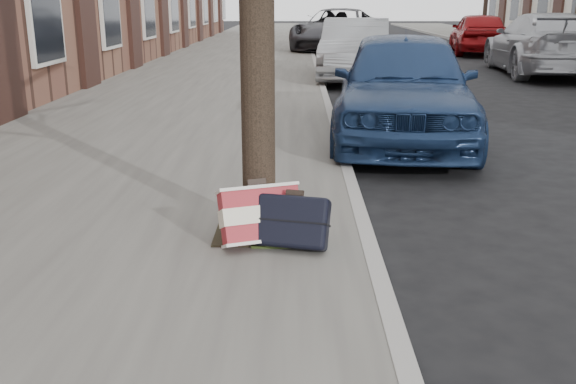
{
  "coord_description": "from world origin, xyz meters",
  "views": [
    {
      "loc": [
        -1.8,
        -3.61,
        1.86
      ],
      "look_at": [
        -1.86,
        0.8,
        0.54
      ],
      "focal_mm": 40.0,
      "sensor_mm": 36.0,
      "label": 1
    }
  ],
  "objects_px": {
    "car_near_front": "(403,86)",
    "car_near_mid": "(356,50)",
    "suitcase_navy": "(292,221)",
    "suitcase_red": "(261,215)"
  },
  "relations": [
    {
      "from": "suitcase_navy",
      "to": "car_near_mid",
      "type": "bearing_deg",
      "value": 96.31
    },
    {
      "from": "car_near_mid",
      "to": "suitcase_red",
      "type": "bearing_deg",
      "value": -91.69
    },
    {
      "from": "suitcase_red",
      "to": "car_near_front",
      "type": "height_order",
      "value": "car_near_front"
    },
    {
      "from": "car_near_front",
      "to": "car_near_mid",
      "type": "bearing_deg",
      "value": 96.78
    },
    {
      "from": "suitcase_red",
      "to": "car_near_front",
      "type": "distance_m",
      "value": 4.61
    },
    {
      "from": "car_near_front",
      "to": "car_near_mid",
      "type": "distance_m",
      "value": 7.1
    },
    {
      "from": "suitcase_red",
      "to": "car_near_mid",
      "type": "height_order",
      "value": "car_near_mid"
    },
    {
      "from": "car_near_front",
      "to": "car_near_mid",
      "type": "xyz_separation_m",
      "value": [
        -0.02,
        7.1,
        -0.03
      ]
    },
    {
      "from": "suitcase_red",
      "to": "car_near_mid",
      "type": "bearing_deg",
      "value": 61.58
    },
    {
      "from": "car_near_front",
      "to": "suitcase_navy",
      "type": "bearing_deg",
      "value": -101.99
    }
  ]
}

